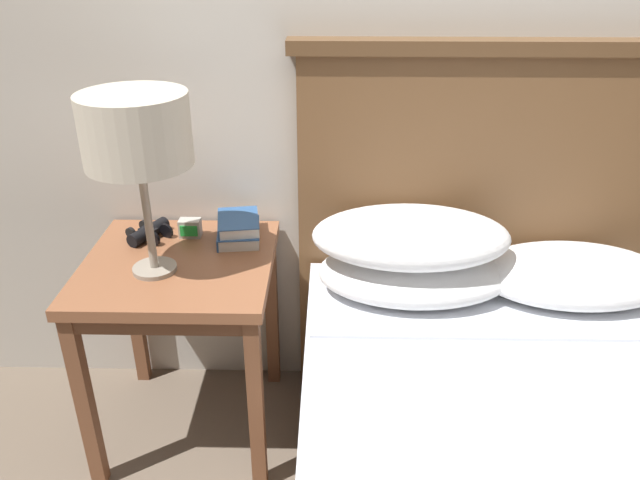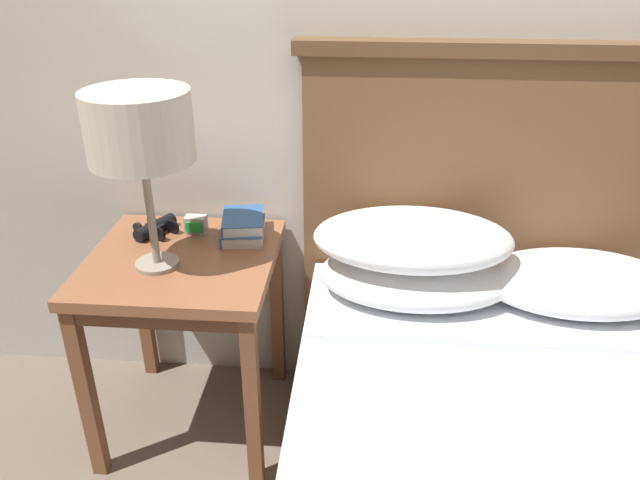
% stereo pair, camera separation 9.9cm
% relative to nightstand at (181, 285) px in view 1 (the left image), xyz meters
% --- Properties ---
extents(wall_back, '(8.00, 0.06, 2.60)m').
position_rel_nightstand_xyz_m(wall_back, '(0.67, 0.33, 0.72)').
color(wall_back, beige).
rests_on(wall_back, ground_plane).
extents(nightstand, '(0.58, 0.58, 0.66)m').
position_rel_nightstand_xyz_m(nightstand, '(0.00, 0.00, 0.00)').
color(nightstand, brown).
rests_on(nightstand, ground_plane).
extents(table_lamp, '(0.30, 0.30, 0.53)m').
position_rel_nightstand_xyz_m(table_lamp, '(-0.05, -0.06, 0.51)').
color(table_lamp, gray).
rests_on(table_lamp, nightstand).
extents(book_on_nightstand, '(0.16, 0.21, 0.04)m').
position_rel_nightstand_xyz_m(book_on_nightstand, '(0.17, 0.15, 0.11)').
color(book_on_nightstand, silver).
rests_on(book_on_nightstand, nightstand).
extents(book_stacked_on_top, '(0.16, 0.20, 0.04)m').
position_rel_nightstand_xyz_m(book_stacked_on_top, '(0.17, 0.16, 0.14)').
color(book_stacked_on_top, silver).
rests_on(book_stacked_on_top, book_on_nightstand).
extents(binoculars_pair, '(0.16, 0.16, 0.05)m').
position_rel_nightstand_xyz_m(binoculars_pair, '(-0.13, 0.15, 0.11)').
color(binoculars_pair, black).
rests_on(binoculars_pair, nightstand).
extents(alarm_clock, '(0.07, 0.05, 0.06)m').
position_rel_nightstand_xyz_m(alarm_clock, '(0.01, 0.17, 0.12)').
color(alarm_clock, '#B7B2A8').
rests_on(alarm_clock, nightstand).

